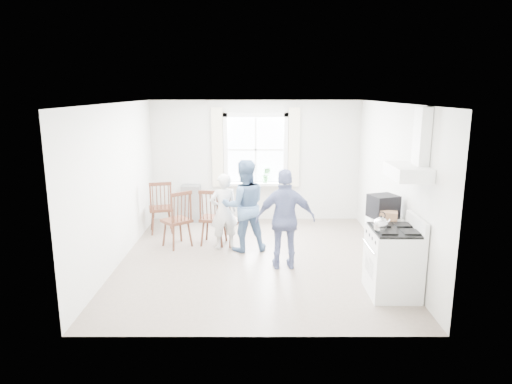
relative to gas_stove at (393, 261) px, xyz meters
name	(u,v)px	position (x,y,z in m)	size (l,w,h in m)	color
room_shell	(256,184)	(-1.91, 1.35, 0.82)	(4.62, 5.12, 2.64)	gray
window_assembly	(256,154)	(-1.91, 3.80, 0.98)	(1.88, 0.24, 1.70)	white
range_hood	(413,160)	(0.16, 0.00, 1.42)	(0.45, 0.76, 0.94)	white
shelf_unit	(191,203)	(-3.31, 3.68, -0.08)	(0.40, 0.30, 0.80)	gray
gas_stove	(393,261)	(0.00, 0.00, 0.00)	(0.68, 0.76, 1.12)	silver
kettle	(381,224)	(-0.23, -0.08, 0.56)	(0.19, 0.19, 0.27)	silver
low_cabinet	(384,247)	(0.07, 0.70, -0.03)	(0.50, 0.55, 0.90)	white
stereo_stack	(383,206)	(0.03, 0.77, 0.59)	(0.48, 0.46, 0.35)	black
cardboard_box	(388,217)	(0.04, 0.50, 0.50)	(0.25, 0.18, 0.16)	#986C49
windsor_chair_a	(161,202)	(-3.78, 2.77, 0.17)	(0.55, 0.54, 1.07)	#412014
windsor_chair_b	(212,212)	(-2.71, 2.04, 0.17)	(0.52, 0.51, 1.06)	#412014
windsor_chair_c	(180,213)	(-3.27, 1.93, 0.16)	(0.62, 0.62, 1.06)	#412014
person_left	(224,212)	(-2.48, 1.90, 0.20)	(0.50, 0.50, 1.37)	silver
person_mid	(244,206)	(-2.11, 1.82, 0.33)	(0.79, 0.79, 1.63)	slate
person_right	(285,219)	(-1.44, 0.98, 0.32)	(0.94, 0.94, 1.61)	navy
potted_plant	(266,175)	(-1.68, 3.71, 0.53)	(0.18, 0.18, 0.33)	#2E6933
windsor_chair_d	(226,214)	(-2.45, 2.08, 0.11)	(0.57, 0.57, 0.97)	#412014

